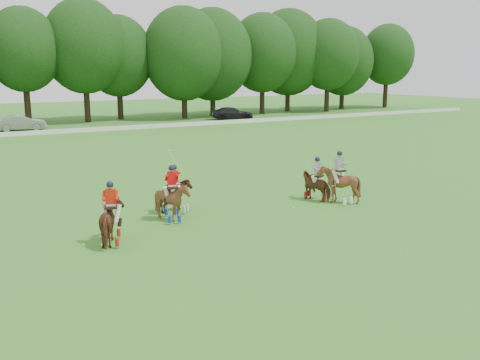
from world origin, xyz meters
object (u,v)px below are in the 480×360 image
polo_red_b (175,196)px  polo_stripe_b (339,184)px  polo_stripe_a (317,185)px  polo_red_a (112,221)px  car_right (232,113)px  polo_red_c (172,201)px  car_mid (21,123)px  polo_ball (293,208)px

polo_red_b → polo_stripe_b: (7.39, -2.26, 0.16)m
polo_red_b → polo_stripe_a: bearing=-10.4°
polo_red_a → polo_stripe_b: 11.08m
car_right → polo_stripe_b: (-16.20, -39.36, 0.16)m
polo_stripe_a → polo_stripe_b: polo_stripe_b is taller
car_right → polo_red_b: bearing=167.0°
polo_red_c → polo_stripe_b: size_ratio=0.95×
polo_red_c → car_mid: bearing=90.7°
car_right → polo_red_a: 48.38m
polo_red_b → polo_red_c: (-0.60, -1.16, 0.10)m
polo_red_a → polo_red_b: (3.67, 2.86, -0.09)m
polo_stripe_b → polo_ball: (-2.55, 0.05, -0.87)m
car_right → polo_stripe_b: size_ratio=2.09×
car_mid → polo_red_c: bearing=-173.0°
polo_red_b → polo_stripe_a: polo_red_b is taller
polo_red_a → polo_stripe_a: (10.55, 1.60, -0.09)m
polo_red_b → polo_stripe_b: polo_red_b is taller
car_right → polo_stripe_b: bearing=177.1°
polo_red_b → polo_stripe_a: size_ratio=1.28×
car_mid → polo_red_c: polo_red_c is taller
car_right → polo_red_a: size_ratio=2.24×
car_right → car_mid: bearing=109.5°
car_mid → polo_ball: car_mid is taller
polo_stripe_b → polo_red_c: bearing=172.2°
polo_red_b → polo_red_c: bearing=-117.4°
polo_red_a → polo_red_c: (3.07, 1.70, 0.02)m
polo_ball → polo_red_c: bearing=169.1°
car_mid → polo_stripe_b: (8.46, -39.36, 0.12)m
polo_red_a → polo_stripe_a: 10.67m
car_mid → polo_stripe_a: bearing=-162.0°
polo_red_a → car_mid: bearing=86.3°
polo_stripe_a → polo_ball: 2.35m
car_mid → polo_stripe_b: polo_stripe_b is taller
car_mid → polo_stripe_b: size_ratio=1.93×
polo_red_b → polo_stripe_b: size_ratio=1.08×
polo_red_a → polo_stripe_b: bearing=3.1°
polo_stripe_b → car_mid: bearing=102.1°
car_mid → polo_red_a: bearing=-177.4°
polo_red_a → polo_stripe_a: polo_red_a is taller
polo_red_b → polo_stripe_a: 6.99m
car_right → polo_red_a: bearing=165.2°
car_mid → polo_ball: size_ratio=53.20×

